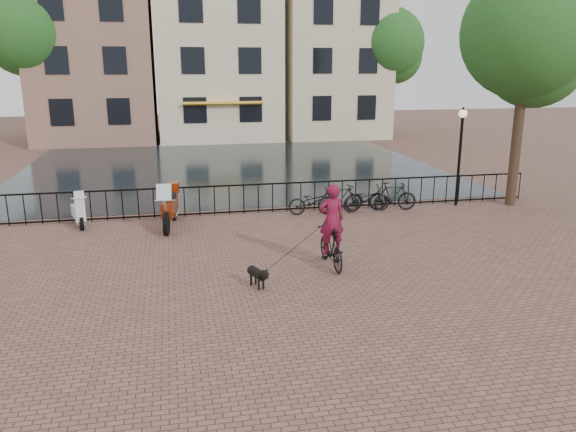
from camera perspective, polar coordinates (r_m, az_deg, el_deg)
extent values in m
plane|color=brown|center=(11.98, 2.97, -9.23)|extent=(100.00, 100.00, 0.00)
plane|color=black|center=(28.42, -5.91, 5.01)|extent=(20.00, 20.00, 0.00)
cube|color=black|center=(19.17, -3.06, 3.23)|extent=(20.00, 0.05, 0.05)
cube|color=black|center=(19.38, -3.02, 0.57)|extent=(20.00, 0.05, 0.05)
cube|color=#8B6151|center=(40.83, -19.09, 15.80)|extent=(7.50, 9.00, 12.00)
cube|color=beige|center=(40.69, -7.36, 15.77)|extent=(8.00, 9.00, 11.00)
cube|color=gold|center=(36.08, -6.59, 11.28)|extent=(5.00, 0.60, 0.15)
cube|color=#BAB48A|center=(42.12, 4.00, 16.84)|extent=(7.00, 9.00, 12.50)
cylinder|color=black|center=(38.47, -24.52, 11.11)|extent=(0.36, 0.36, 6.30)
sphere|color=#22531B|center=(38.47, -25.12, 16.44)|extent=(5.04, 5.04, 5.04)
cylinder|color=black|center=(21.63, 22.32, 8.32)|extent=(0.36, 0.36, 5.60)
sphere|color=#22531B|center=(21.55, 23.20, 16.77)|extent=(4.48, 4.48, 4.48)
cylinder|color=black|center=(40.42, 9.98, 12.09)|extent=(0.36, 0.36, 5.95)
sphere|color=#22531B|center=(40.40, 10.21, 16.91)|extent=(4.76, 4.76, 4.76)
cylinder|color=black|center=(21.00, 16.99, 5.30)|extent=(0.10, 0.10, 3.20)
sphere|color=beige|center=(20.80, 17.35, 9.92)|extent=(0.30, 0.30, 0.30)
imported|color=black|center=(14.13, 4.40, -3.04)|extent=(0.57, 1.83, 1.09)
imported|color=maroon|center=(13.89, 4.48, 0.37)|extent=(0.80, 0.54, 2.14)
imported|color=black|center=(19.07, 2.60, 1.48)|extent=(1.75, 0.69, 0.90)
imported|color=black|center=(19.31, 5.33, 1.75)|extent=(1.71, 0.67, 1.00)
imported|color=black|center=(19.62, 7.99, 1.74)|extent=(1.75, 0.69, 0.90)
imported|color=black|center=(19.94, 10.56, 1.99)|extent=(1.72, 0.73, 1.00)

